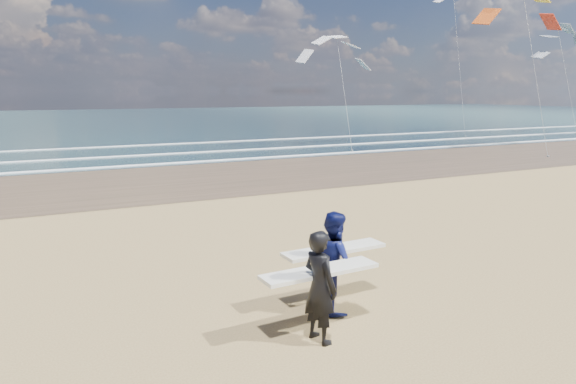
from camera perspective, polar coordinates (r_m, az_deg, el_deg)
wet_sand_strip at (r=34.61m, az=16.88°, el=3.66°), size 220.00×12.00×0.01m
ocean at (r=82.63m, az=-9.60°, el=8.07°), size 220.00×100.00×0.02m
foam_breakers at (r=42.51m, az=7.61°, el=5.41°), size 220.00×11.70×0.05m
surfer_near at (r=8.86m, az=3.56°, el=-10.26°), size 2.22×1.06×1.96m
surfer_far at (r=10.06m, az=5.20°, el=-7.62°), size 2.22×1.20×1.98m
kite_0 at (r=39.63m, az=25.31°, el=15.08°), size 7.47×4.92×12.67m
kite_1 at (r=39.49m, az=6.01°, el=12.84°), size 6.24×4.79×9.51m
kite_2 at (r=57.71m, az=28.35°, el=12.37°), size 6.67×4.83×11.66m
kite_5 at (r=52.95m, az=18.37°, el=14.73°), size 4.72×4.62×15.57m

